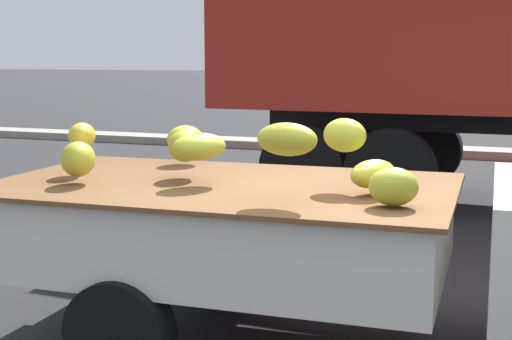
{
  "coord_description": "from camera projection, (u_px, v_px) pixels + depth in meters",
  "views": [
    {
      "loc": [
        0.91,
        -4.15,
        1.87
      ],
      "look_at": [
        -0.8,
        0.32,
        1.14
      ],
      "focal_mm": 50.98,
      "sensor_mm": 36.0,
      "label": 1
    }
  ],
  "objects": [
    {
      "name": "curb_strip",
      "position": [
        481.0,
        153.0,
        14.04
      ],
      "size": [
        80.0,
        0.8,
        0.16
      ],
      "primitive_type": "cube",
      "color": "gray",
      "rests_on": "ground"
    }
  ]
}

